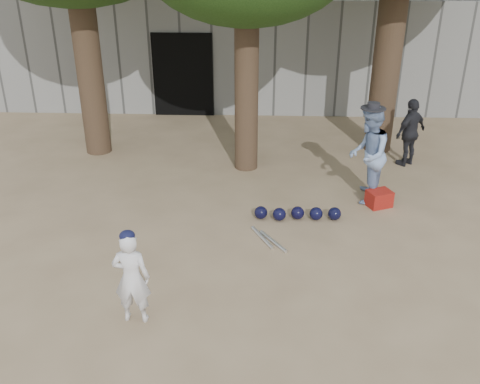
{
  "coord_description": "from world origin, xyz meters",
  "views": [
    {
      "loc": [
        0.9,
        -6.33,
        4.5
      ],
      "look_at": [
        0.6,
        1.0,
        0.95
      ],
      "focal_mm": 40.0,
      "sensor_mm": 36.0,
      "label": 1
    }
  ],
  "objects_px": {
    "boy_player": "(132,278)",
    "red_bag": "(379,199)",
    "spectator_dark": "(410,132)",
    "spectator_blue": "(368,155)"
  },
  "relations": [
    {
      "from": "spectator_dark",
      "to": "red_bag",
      "type": "xyz_separation_m",
      "value": [
        -0.98,
        -2.01,
        -0.58
      ]
    },
    {
      "from": "spectator_dark",
      "to": "boy_player",
      "type": "bearing_deg",
      "value": 10.71
    },
    {
      "from": "red_bag",
      "to": "boy_player",
      "type": "bearing_deg",
      "value": -138.28
    },
    {
      "from": "boy_player",
      "to": "spectator_blue",
      "type": "height_order",
      "value": "spectator_blue"
    },
    {
      "from": "spectator_blue",
      "to": "spectator_dark",
      "type": "xyz_separation_m",
      "value": [
        1.21,
        1.75,
        -0.17
      ]
    },
    {
      "from": "boy_player",
      "to": "spectator_blue",
      "type": "xyz_separation_m",
      "value": [
        3.53,
        3.61,
        0.26
      ]
    },
    {
      "from": "boy_player",
      "to": "red_bag",
      "type": "relative_size",
      "value": 3.04
    },
    {
      "from": "boy_player",
      "to": "spectator_dark",
      "type": "distance_m",
      "value": 7.15
    },
    {
      "from": "red_bag",
      "to": "spectator_dark",
      "type": "bearing_deg",
      "value": 64.11
    },
    {
      "from": "spectator_dark",
      "to": "red_bag",
      "type": "relative_size",
      "value": 3.46
    }
  ]
}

